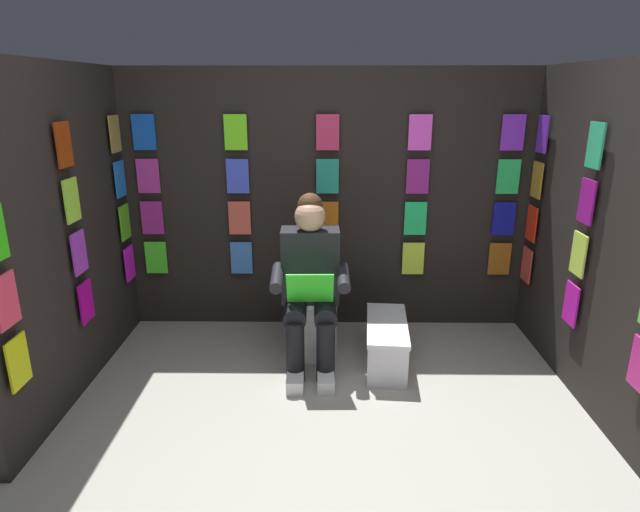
# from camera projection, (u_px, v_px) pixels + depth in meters

# --- Properties ---
(ground_plane) EXTENTS (30.00, 30.00, 0.00)m
(ground_plane) POSITION_uv_depth(u_px,v_px,m) (327.00, 486.00, 2.60)
(ground_plane) COLOR #9E998E
(display_wall_back) EXTENTS (3.22, 0.14, 2.02)m
(display_wall_back) POSITION_uv_depth(u_px,v_px,m) (327.00, 202.00, 4.17)
(display_wall_back) COLOR black
(display_wall_back) RESTS_ON ground
(display_wall_left) EXTENTS (0.14, 1.91, 2.02)m
(display_wall_left) POSITION_uv_depth(u_px,v_px,m) (595.00, 237.00, 3.19)
(display_wall_left) COLOR black
(display_wall_left) RESTS_ON ground
(display_wall_right) EXTENTS (0.14, 1.91, 2.02)m
(display_wall_right) POSITION_uv_depth(u_px,v_px,m) (63.00, 235.00, 3.23)
(display_wall_right) COLOR black
(display_wall_right) RESTS_ON ground
(toilet) EXTENTS (0.41, 0.56, 0.77)m
(toilet) POSITION_uv_depth(u_px,v_px,m) (311.00, 307.00, 3.91)
(toilet) COLOR white
(toilet) RESTS_ON ground
(person_reading) EXTENTS (0.53, 0.69, 1.19)m
(person_reading) POSITION_uv_depth(u_px,v_px,m) (310.00, 282.00, 3.61)
(person_reading) COLOR black
(person_reading) RESTS_ON ground
(comic_longbox_near) EXTENTS (0.33, 0.71, 0.31)m
(comic_longbox_near) POSITION_uv_depth(u_px,v_px,m) (386.00, 343.00, 3.71)
(comic_longbox_near) COLOR silver
(comic_longbox_near) RESTS_ON ground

